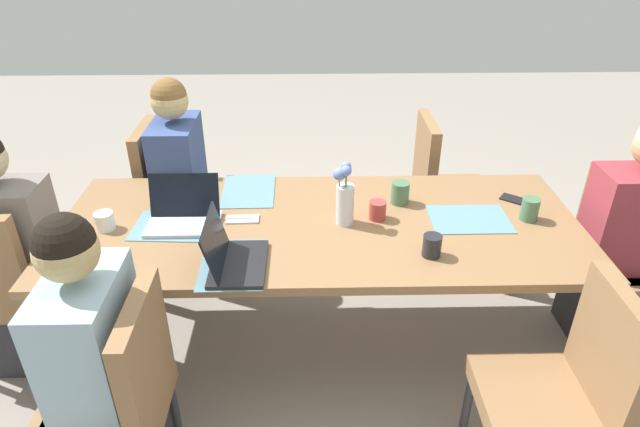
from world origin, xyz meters
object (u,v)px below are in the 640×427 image
chair_head_left_left_far (626,247)px  coffee_mug_far_left (400,193)px  chair_near_right_far (442,183)px  phone_black (517,200)px  laptop_far_right_near (231,257)px  chair_far_right_mid (566,387)px  flower_vase (345,196)px  person_head_left_left_far (623,250)px  coffee_mug_centre_left (105,221)px  phone_silver (243,219)px  person_near_left_mid (182,191)px  chair_near_left_mid (172,191)px  person_far_right_near (102,378)px  laptop_head_right_left_near (184,215)px  person_head_right_left_near (18,267)px  coffee_mug_near_left (432,246)px  dining_table (320,235)px  chair_far_right_near (119,396)px  coffee_mug_near_right (530,209)px  coffee_mug_centre_right (378,210)px

chair_head_left_left_far → coffee_mug_far_left: chair_head_left_left_far is taller
chair_near_right_far → phone_black: chair_near_right_far is taller
laptop_far_right_near → chair_far_right_mid: bearing=159.8°
phone_black → flower_vase: bearing=-130.8°
person_head_left_left_far → chair_near_right_far: bearing=-48.4°
person_head_left_left_far → coffee_mug_centre_left: (2.43, 0.07, 0.24)m
phone_silver → person_near_left_mid: bearing=-58.3°
person_near_left_mid → phone_black: person_near_left_mid is taller
chair_near_left_mid → person_far_right_near: (-0.07, 1.49, 0.03)m
chair_head_left_left_far → laptop_head_right_left_near: bearing=2.7°
person_head_right_left_near → chair_near_right_far: bearing=-158.2°
chair_far_right_mid → chair_near_right_far: size_ratio=1.00×
chair_head_left_left_far → chair_near_right_far: bearing=-43.2°
person_near_left_mid → phone_silver: 0.82m
person_head_left_left_far → chair_far_right_mid: size_ratio=1.33×
coffee_mug_near_left → flower_vase: bearing=-37.6°
laptop_head_right_left_near → phone_silver: size_ratio=2.13×
person_far_right_near → laptop_head_right_left_near: bearing=-103.8°
chair_head_left_left_far → phone_silver: chair_head_left_left_far is taller
person_head_left_left_far → coffee_mug_centre_left: 2.44m
dining_table → chair_near_right_far: chair_near_right_far is taller
person_head_right_left_near → laptop_far_right_near: person_head_right_left_near is taller
person_head_left_left_far → chair_far_right_near: bearing=20.6°
person_head_right_left_near → coffee_mug_far_left: person_head_right_left_near is taller
person_head_left_left_far → dining_table: bearing=1.5°
chair_near_right_far → flower_vase: (0.65, 0.83, 0.37)m
person_near_left_mid → person_far_right_near: (0.01, 1.43, 0.00)m
laptop_far_right_near → coffee_mug_centre_left: (0.60, -0.30, -0.00)m
dining_table → flower_vase: 0.23m
dining_table → person_head_left_left_far: person_head_left_left_far is taller
coffee_mug_near_right → phone_black: 0.18m
person_head_left_left_far → flower_vase: size_ratio=3.98×
chair_head_left_left_far → laptop_head_right_left_near: size_ratio=2.81×
laptop_head_right_left_near → phone_silver: (-0.26, -0.02, -0.04)m
coffee_mug_near_right → person_far_right_near: bearing=22.8°
laptop_far_right_near → coffee_mug_near_right: 1.36m
flower_vase → coffee_mug_centre_right: flower_vase is taller
phone_black → chair_near_right_far: bearing=143.9°
chair_head_left_left_far → person_far_right_near: size_ratio=0.75×
chair_near_right_far → flower_vase: 1.12m
person_head_right_left_near → flower_vase: size_ratio=3.98×
coffee_mug_near_left → chair_far_right_mid: bearing=128.6°
chair_near_left_mid → coffee_mug_far_left: (-1.25, 0.58, 0.28)m
chair_far_right_mid → laptop_far_right_near: 1.33m
chair_near_left_mid → laptop_head_right_left_near: (-0.25, 0.75, 0.27)m
person_far_right_near → chair_near_left_mid: bearing=-87.4°
chair_near_right_far → coffee_mug_near_left: 1.17m
flower_vase → coffee_mug_far_left: size_ratio=2.77×
person_head_right_left_near → person_far_right_near: bearing=131.3°
chair_near_left_mid → coffee_mug_centre_right: (-1.13, 0.73, 0.27)m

